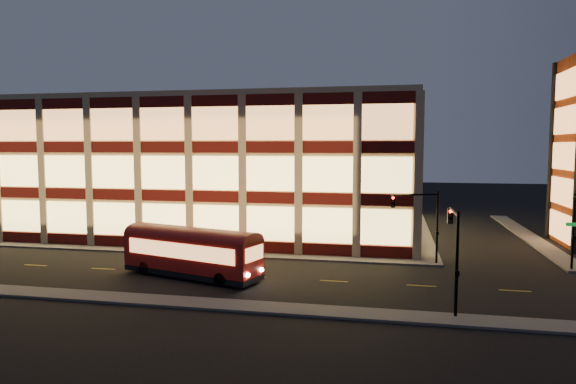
# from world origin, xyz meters

# --- Properties ---
(ground) EXTENTS (200.00, 200.00, 0.00)m
(ground) POSITION_xyz_m (0.00, 0.00, 0.00)
(ground) COLOR black
(ground) RESTS_ON ground
(sidewalk_office_south) EXTENTS (54.00, 2.00, 0.15)m
(sidewalk_office_south) POSITION_xyz_m (-3.00, 1.00, 0.07)
(sidewalk_office_south) COLOR #514F4C
(sidewalk_office_south) RESTS_ON ground
(sidewalk_office_east) EXTENTS (2.00, 30.00, 0.15)m
(sidewalk_office_east) POSITION_xyz_m (23.00, 17.00, 0.07)
(sidewalk_office_east) COLOR #514F4C
(sidewalk_office_east) RESTS_ON ground
(sidewalk_tower_west) EXTENTS (2.00, 30.00, 0.15)m
(sidewalk_tower_west) POSITION_xyz_m (34.00, 17.00, 0.07)
(sidewalk_tower_west) COLOR #514F4C
(sidewalk_tower_west) RESTS_ON ground
(sidewalk_near) EXTENTS (100.00, 2.00, 0.15)m
(sidewalk_near) POSITION_xyz_m (0.00, -13.00, 0.07)
(sidewalk_near) COLOR #514F4C
(sidewalk_near) RESTS_ON ground
(office_building) EXTENTS (50.45, 30.45, 14.50)m
(office_building) POSITION_xyz_m (-2.91, 16.91, 7.25)
(office_building) COLOR tan
(office_building) RESTS_ON ground
(traffic_signal_far) EXTENTS (3.79, 1.87, 6.00)m
(traffic_signal_far) POSITION_xyz_m (22.21, 0.24, 4.11)
(traffic_signal_far) COLOR black
(traffic_signal_far) RESTS_ON ground
(traffic_signal_near) EXTENTS (0.32, 4.45, 6.00)m
(traffic_signal_near) POSITION_xyz_m (23.50, -11.03, 4.13)
(traffic_signal_near) COLOR black
(traffic_signal_near) RESTS_ON ground
(trolley_bus) EXTENTS (11.11, 5.73, 3.65)m
(trolley_bus) POSITION_xyz_m (5.68, -6.83, 2.03)
(trolley_bus) COLOR #980C08
(trolley_bus) RESTS_ON ground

